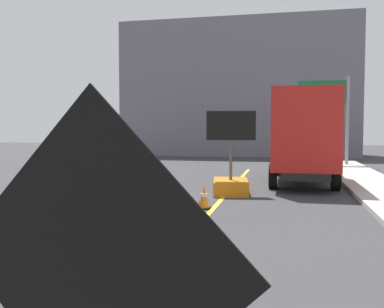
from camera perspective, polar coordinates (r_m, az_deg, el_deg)
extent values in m
cube|color=orange|center=(2.09, -12.70, -13.75)|extent=(1.54, 0.27, 1.56)
cube|color=black|center=(2.08, -12.98, -13.88)|extent=(1.62, 0.26, 1.63)
cube|color=black|center=(2.11, -12.39, -13.62)|extent=(0.28, 0.05, 0.52)
cube|color=orange|center=(14.21, 5.14, -4.32)|extent=(1.34, 1.94, 0.45)
cylinder|color=#4C4C4C|center=(14.12, 5.16, -0.80)|extent=(0.10, 0.10, 1.30)
cube|color=black|center=(14.08, 5.18, 3.77)|extent=(1.60, 0.30, 0.95)
sphere|color=yellow|center=(14.15, 7.41, 3.75)|extent=(0.09, 0.09, 0.09)
sphere|color=yellow|center=(14.14, 6.19, 3.76)|extent=(0.09, 0.09, 0.09)
sphere|color=yellow|center=(14.13, 4.98, 3.77)|extent=(0.09, 0.09, 0.09)
sphere|color=yellow|center=(14.13, 3.76, 3.77)|extent=(0.09, 0.09, 0.09)
sphere|color=yellow|center=(14.14, 3.07, 4.50)|extent=(0.09, 0.09, 0.09)
sphere|color=yellow|center=(14.13, 3.06, 3.04)|extent=(0.09, 0.09, 0.09)
cube|color=black|center=(17.74, 14.32, -1.74)|extent=(1.57, 7.40, 0.25)
cube|color=silver|center=(20.34, 14.11, 1.94)|extent=(2.23, 2.07, 1.90)
cube|color=red|center=(16.54, 14.53, 3.16)|extent=(2.23, 5.03, 2.79)
cylinder|color=black|center=(20.25, 11.07, -1.43)|extent=(0.28, 0.90, 0.90)
cylinder|color=black|center=(20.31, 17.07, -1.50)|extent=(0.28, 0.90, 0.90)
cylinder|color=black|center=(15.54, 10.67, -2.87)|extent=(0.28, 0.90, 0.90)
cylinder|color=black|center=(15.62, 18.49, -2.95)|extent=(0.28, 0.90, 0.90)
cube|color=silver|center=(9.80, -11.95, -5.78)|extent=(2.02, 5.05, 0.60)
cube|color=black|center=(9.96, -11.38, -2.44)|extent=(1.76, 2.28, 0.50)
cylinder|color=black|center=(7.98, -10.73, -9.71)|extent=(0.23, 0.66, 0.66)
cylinder|color=black|center=(8.90, -22.12, -8.54)|extent=(0.23, 0.66, 0.66)
cylinder|color=black|center=(11.04, -3.79, -6.00)|extent=(0.23, 0.66, 0.66)
cylinder|color=black|center=(11.72, -12.74, -5.53)|extent=(0.23, 0.66, 0.66)
cylinder|color=gray|center=(25.48, 19.86, 4.03)|extent=(0.18, 0.18, 5.00)
cube|color=#0F6033|center=(25.33, 16.80, 7.83)|extent=(2.60, 0.20, 1.30)
cube|color=white|center=(25.37, 16.79, 7.82)|extent=(1.82, 0.11, 0.18)
cube|color=slate|center=(35.39, 6.23, 8.36)|extent=(18.09, 6.23, 10.41)
cube|color=black|center=(6.83, -1.45, -14.65)|extent=(0.36, 0.36, 0.03)
cone|color=orange|center=(6.73, -1.46, -11.64)|extent=(0.28, 0.28, 0.71)
cylinder|color=white|center=(6.72, -1.46, -11.35)|extent=(0.19, 0.19, 0.08)
cube|color=black|center=(9.04, 0.98, -10.15)|extent=(0.36, 0.36, 0.03)
cone|color=#EA5B0C|center=(8.96, 0.98, -8.04)|extent=(0.28, 0.28, 0.65)
cylinder|color=white|center=(8.96, 0.98, -7.84)|extent=(0.19, 0.19, 0.08)
cube|color=black|center=(11.56, 1.58, -7.15)|extent=(0.36, 0.36, 0.03)
cone|color=orange|center=(11.51, 1.59, -5.59)|extent=(0.28, 0.28, 0.61)
cylinder|color=white|center=(11.50, 1.59, -5.44)|extent=(0.19, 0.19, 0.08)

